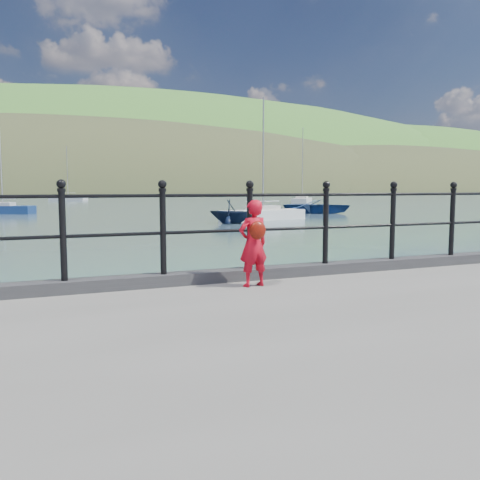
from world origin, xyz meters
name	(u,v)px	position (x,y,z in m)	size (l,w,h in m)	color
ground	(205,352)	(0.00, 0.00, 0.00)	(600.00, 600.00, 0.00)	#2D4251
kerb	(208,277)	(0.00, -0.15, 1.07)	(60.00, 0.30, 0.15)	#28282B
railing	(208,220)	(0.00, -0.15, 1.82)	(18.11, 0.11, 1.20)	black
far_shore	(121,239)	(38.34, 239.41, -22.57)	(830.00, 200.00, 156.00)	#333A21
child	(253,243)	(0.44, -0.64, 1.56)	(0.43, 0.34, 1.10)	red
launch_blue	(317,206)	(21.24, 32.10, 0.60)	(4.15, 5.81, 1.20)	navy
launch_navy	(232,212)	(9.55, 23.07, 0.75)	(2.47, 2.87, 1.51)	black
sailboat_deep	(68,198)	(4.38, 88.67, 0.34)	(6.62, 5.24, 9.70)	silver
sailboat_port	(3,210)	(-4.20, 41.41, 0.34)	(5.33, 3.70, 7.56)	navy
sailboat_near	(263,215)	(12.87, 25.50, 0.34)	(6.43, 2.88, 8.55)	white
sailboat_far	(302,200)	(35.27, 59.54, 0.34)	(6.48, 7.72, 11.17)	silver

